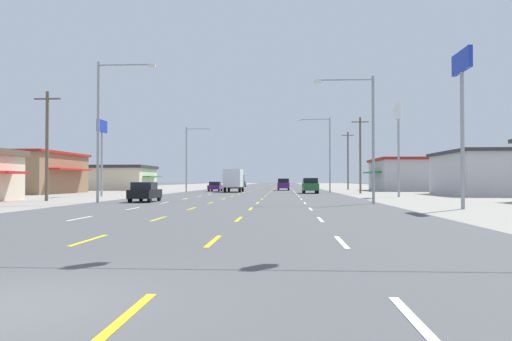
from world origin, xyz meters
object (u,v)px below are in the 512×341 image
object	(u,v)px
sedan_far_left_midfar	(215,186)
streetlight_right_row_1	(327,149)
suv_far_right_near	(310,185)
box_truck_inner_left_mid	(234,179)
suv_inner_right_distant_a	(283,183)
pole_sign_left_row_1	(102,138)
suv_inner_right_far	(283,184)
hatchback_far_left_nearest	(145,192)
sedan_far_left_farthest	(242,184)
streetlight_left_row_1	(189,155)
pole_sign_right_row_1	(398,123)
suv_far_left_farther	(236,183)
pole_sign_right_row_0	(462,87)
streetlight_right_row_0	(367,129)
streetlight_left_row_0	(104,121)

from	to	relation	value
sedan_far_left_midfar	streetlight_right_row_1	world-z (taller)	streetlight_right_row_1
suv_far_right_near	box_truck_inner_left_mid	world-z (taller)	box_truck_inner_left_mid
suv_inner_right_distant_a	pole_sign_left_row_1	xyz separation A→B (m)	(-18.77, -79.20, 5.08)
suv_inner_right_far	streetlight_right_row_1	bearing A→B (deg)	-65.99
hatchback_far_left_nearest	sedan_far_left_farthest	bearing A→B (deg)	89.88
pole_sign_left_row_1	streetlight_right_row_1	xyz separation A→B (m)	(24.88, 18.83, -0.03)
suv_inner_right_far	sedan_far_left_farthest	world-z (taller)	suv_inner_right_far
streetlight_left_row_1	pole_sign_right_row_1	bearing A→B (deg)	-36.09
sedan_far_left_midfar	suv_far_left_farther	distance (m)	33.80
pole_sign_right_row_0	suv_far_right_near	bearing A→B (deg)	101.66
sedan_far_left_midfar	pole_sign_right_row_1	size ratio (longest dim) A/B	0.47
suv_inner_right_far	suv_inner_right_distant_a	size ratio (longest dim) A/B	1.00
suv_inner_right_far	pole_sign_right_row_0	bearing A→B (deg)	-78.72
sedan_far_left_midfar	pole_sign_left_row_1	world-z (taller)	pole_sign_left_row_1
sedan_far_left_midfar	streetlight_right_row_0	xyz separation A→B (m)	(16.48, -38.35, 4.65)
box_truck_inner_left_mid	streetlight_left_row_0	size ratio (longest dim) A/B	0.68
suv_inner_right_far	suv_far_left_farther	size ratio (longest dim) A/B	1.00
suv_far_left_farther	pole_sign_right_row_0	bearing A→B (deg)	-75.02
suv_inner_right_far	sedan_far_left_midfar	bearing A→B (deg)	-142.84
suv_inner_right_far	sedan_far_left_farthest	size ratio (longest dim) A/B	1.09
suv_far_left_farther	sedan_far_left_farthest	size ratio (longest dim) A/B	1.09
sedan_far_left_farthest	box_truck_inner_left_mid	bearing A→B (deg)	-86.31
sedan_far_left_midfar	streetlight_right_row_1	size ratio (longest dim) A/B	0.43
pole_sign_right_row_1	streetlight_left_row_0	distance (m)	28.90
sedan_far_left_midfar	pole_sign_left_row_1	bearing A→B (deg)	-108.88
sedan_far_left_midfar	streetlight_left_row_1	size ratio (longest dim) A/B	0.49
suv_far_right_near	sedan_far_left_farthest	world-z (taller)	suv_far_right_near
pole_sign_right_row_0	streetlight_right_row_0	xyz separation A→B (m)	(-4.46, 6.36, -1.75)
sedan_far_left_farthest	streetlight_left_row_1	world-z (taller)	streetlight_left_row_1
suv_far_right_near	streetlight_left_row_0	distance (m)	32.76
pole_sign_left_row_1	pole_sign_right_row_1	xyz separation A→B (m)	(30.50, 0.53, 1.44)
streetlight_left_row_0	streetlight_right_row_0	size ratio (longest dim) A/B	1.14
box_truck_inner_left_mid	suv_inner_right_far	bearing A→B (deg)	61.14
streetlight_right_row_1	pole_sign_right_row_1	bearing A→B (deg)	-72.95
sedan_far_left_midfar	streetlight_right_row_0	bearing A→B (deg)	-66.75
suv_inner_right_far	sedan_far_left_farthest	xyz separation A→B (m)	(-10.57, 41.56, -0.27)
suv_far_right_near	pole_sign_right_row_0	bearing A→B (deg)	-78.34
hatchback_far_left_nearest	streetlight_right_row_0	distance (m)	17.50
sedan_far_left_midfar	suv_inner_right_far	size ratio (longest dim) A/B	0.92
streetlight_right_row_0	sedan_far_left_farthest	bearing A→B (deg)	100.71
streetlight_left_row_0	streetlight_right_row_1	world-z (taller)	streetlight_left_row_0
suv_inner_right_distant_a	pole_sign_left_row_1	bearing A→B (deg)	-103.33
pole_sign_right_row_1	suv_inner_right_distant_a	bearing A→B (deg)	98.48
suv_inner_right_far	suv_inner_right_distant_a	bearing A→B (deg)	90.07
suv_far_right_near	suv_inner_right_far	world-z (taller)	same
streetlight_left_row_0	sedan_far_left_farthest	bearing A→B (deg)	88.18
sedan_far_left_midfar	streetlight_left_row_0	distance (m)	38.83
suv_far_left_farther	pole_sign_right_row_0	distance (m)	81.50
box_truck_inner_left_mid	suv_inner_right_distant_a	size ratio (longest dim) A/B	1.47
suv_far_right_near	sedan_far_left_farthest	size ratio (longest dim) A/B	1.09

